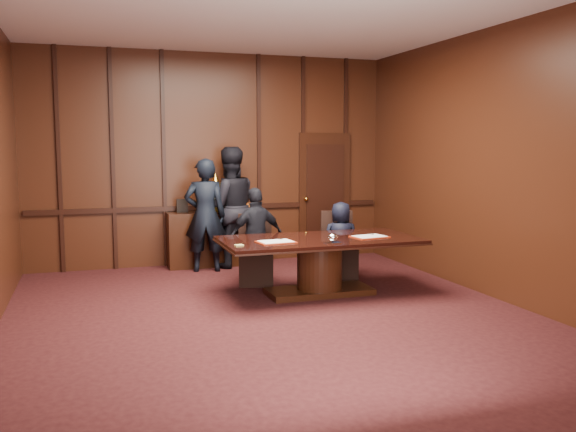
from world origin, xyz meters
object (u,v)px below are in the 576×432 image
object	(u,v)px
witness_left	(205,215)
conference_table	(320,257)
signatory_right	(341,240)
witness_right	(229,207)
signatory_left	(256,237)
sideboard	(216,236)

from	to	relation	value
witness_left	conference_table	bearing A→B (deg)	130.15
signatory_right	witness_right	bearing A→B (deg)	-33.33
conference_table	witness_right	xyz separation A→B (m)	(-0.71, 2.22, 0.47)
signatory_left	signatory_right	distance (m)	1.31
conference_table	signatory_right	xyz separation A→B (m)	(0.65, 0.80, 0.07)
witness_left	sideboard	bearing A→B (deg)	-112.21
conference_table	witness_right	size ratio (longest dim) A/B	1.34
signatory_right	witness_right	distance (m)	2.01
sideboard	witness_left	world-z (taller)	witness_left
signatory_right	witness_right	world-z (taller)	witness_right
signatory_left	signatory_right	xyz separation A→B (m)	(1.30, 0.00, -0.12)
signatory_right	witness_left	world-z (taller)	witness_left
sideboard	witness_right	size ratio (longest dim) A/B	0.82
witness_right	conference_table	bearing A→B (deg)	106.20
sideboard	witness_right	bearing A→B (deg)	-43.89
conference_table	signatory_right	world-z (taller)	signatory_right
conference_table	signatory_left	xyz separation A→B (m)	(-0.65, 0.80, 0.19)
signatory_right	witness_left	distance (m)	2.18
sideboard	conference_table	bearing A→B (deg)	-69.41
signatory_left	signatory_right	size ratio (longest dim) A/B	1.20
sideboard	signatory_right	xyz separation A→B (m)	(1.55, -1.59, 0.09)
sideboard	conference_table	size ratio (longest dim) A/B	0.61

